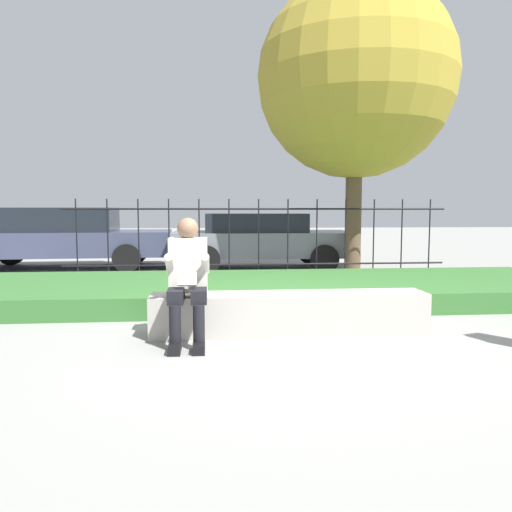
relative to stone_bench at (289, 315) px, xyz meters
The scene contains 8 objects.
ground_plane 0.20m from the stone_bench, ahead, with size 60.00×60.00×0.00m, color gray.
stone_bench is the anchor object (origin of this frame).
person_seated_reader 1.18m from the stone_bench, 166.06° to the right, with size 0.42×0.73×1.23m.
grass_berm 2.04m from the stone_bench, 88.60° to the left, with size 9.05×2.68×0.27m.
iron_fence 3.99m from the stone_bench, 89.27° to the left, with size 7.05×0.03×1.50m.
car_parked_left 7.50m from the stone_bench, 123.37° to the left, with size 4.71×2.06×1.35m.
car_parked_center 5.82m from the stone_bench, 87.30° to the left, with size 3.96×1.95×1.22m.
tree_behind_fence 6.15m from the stone_bench, 66.32° to the left, with size 3.82×3.82×5.74m.
Camera 1 is at (-0.87, -5.15, 1.31)m, focal length 35.00 mm.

